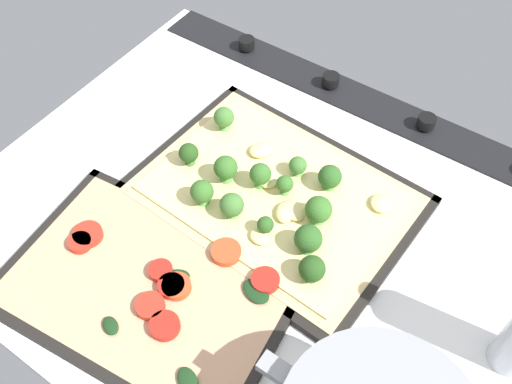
% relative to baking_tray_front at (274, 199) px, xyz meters
% --- Properties ---
extents(ground_plane, '(0.85, 0.65, 0.03)m').
position_rel_baking_tray_front_xyz_m(ground_plane, '(-0.03, 0.04, -0.02)').
color(ground_plane, white).
extents(stove_control_panel, '(0.82, 0.07, 0.03)m').
position_rel_baking_tray_front_xyz_m(stove_control_panel, '(-0.03, -0.25, 0.00)').
color(stove_control_panel, black).
rests_on(stove_control_panel, ground_plane).
extents(baking_tray_front, '(0.39, 0.30, 0.01)m').
position_rel_baking_tray_front_xyz_m(baking_tray_front, '(0.00, 0.00, 0.00)').
color(baking_tray_front, black).
rests_on(baking_tray_front, ground_plane).
extents(broccoli_pizza, '(0.37, 0.27, 0.06)m').
position_rel_baking_tray_front_xyz_m(broccoli_pizza, '(-0.00, 0.00, 0.02)').
color(broccoli_pizza, '#D3B77F').
rests_on(broccoli_pizza, baking_tray_front).
extents(baking_tray_back, '(0.38, 0.28, 0.01)m').
position_rel_baking_tray_front_xyz_m(baking_tray_back, '(0.05, 0.21, 0.00)').
color(baking_tray_back, black).
rests_on(baking_tray_back, ground_plane).
extents(veggie_pizza_back, '(0.35, 0.25, 0.02)m').
position_rel_baking_tray_front_xyz_m(veggie_pizza_back, '(0.05, 0.21, 0.01)').
color(veggie_pizza_back, tan).
rests_on(veggie_pizza_back, baking_tray_back).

